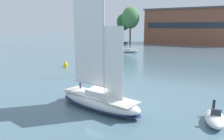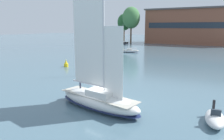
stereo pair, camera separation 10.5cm
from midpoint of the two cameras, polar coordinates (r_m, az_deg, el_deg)
ground_plane at (r=24.03m, az=-3.47°, el=-9.95°), size 400.00×400.00×0.00m
waterfront_building at (r=117.44m, az=20.07°, el=10.69°), size 44.01×17.49×17.33m
tree_shore_left at (r=126.19m, az=3.23°, el=12.36°), size 7.58×7.58×15.61m
tree_shore_center at (r=114.88m, az=5.05°, el=13.42°), size 8.96×8.96×18.44m
sailboat_main at (r=23.63m, az=-3.48°, el=-7.36°), size 11.07×4.80×14.71m
sailboat_moored_near_marina at (r=109.55m, az=2.60°, el=7.15°), size 7.38×3.96×9.78m
sailboat_moored_mid_channel at (r=40.54m, az=-2.65°, el=-0.08°), size 5.89×7.20×10.10m
sailboat_moored_far_slip at (r=74.17m, az=4.78°, el=5.01°), size 5.96×4.04×8.05m
motor_tender at (r=22.36m, az=25.39°, el=-11.32°), size 2.31×4.40×1.61m
channel_buoy at (r=48.69m, az=-11.84°, el=1.60°), size 0.93×0.93×1.71m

